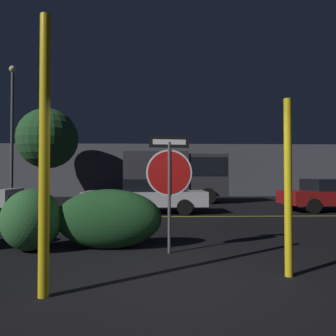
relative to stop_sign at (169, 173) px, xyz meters
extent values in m
plane|color=black|center=(0.05, -1.80, -1.56)|extent=(260.00, 260.00, 0.00)
cube|color=gold|center=(0.05, 5.53, -1.55)|extent=(35.55, 0.12, 0.01)
cylinder|color=#4C4C51|center=(0.00, 0.00, -0.48)|extent=(0.06, 0.06, 2.16)
cylinder|color=white|center=(0.00, 0.00, 0.00)|extent=(0.90, 0.11, 0.91)
cylinder|color=#B71414|center=(0.00, 0.00, 0.00)|extent=(0.84, 0.11, 0.84)
cube|color=black|center=(0.00, 0.00, 0.60)|extent=(0.79, 0.11, 0.22)
cube|color=white|center=(0.00, 0.00, 0.60)|extent=(0.65, 0.10, 0.10)
cylinder|color=yellow|center=(-1.65, -2.24, 0.21)|extent=(0.13, 0.13, 3.54)
cylinder|color=yellow|center=(1.73, -1.53, -0.23)|extent=(0.12, 0.12, 2.66)
ellipsoid|color=#2D6633|center=(-2.75, 0.29, -0.94)|extent=(1.18, 1.18, 1.23)
ellipsoid|color=#1E4C23|center=(-1.23, 0.42, -0.95)|extent=(2.18, 0.83, 1.22)
cylinder|color=black|center=(-6.58, 7.58, -1.26)|extent=(0.60, 0.20, 0.60)
sphere|color=#F4EFCC|center=(-5.79, 7.28, -0.89)|extent=(0.14, 0.14, 0.14)
sphere|color=#F4EFCC|center=(-5.80, 6.22, -0.89)|extent=(0.14, 0.14, 0.14)
cube|color=silver|center=(-0.69, 6.76, -0.97)|extent=(4.84, 1.85, 0.57)
cube|color=black|center=(-0.55, 6.77, -0.45)|extent=(1.94, 1.57, 0.48)
cylinder|color=black|center=(-2.18, 5.88, -1.26)|extent=(0.60, 0.21, 0.60)
cylinder|color=black|center=(-2.20, 7.61, -1.26)|extent=(0.60, 0.21, 0.60)
cylinder|color=black|center=(0.81, 5.92, -1.26)|extent=(0.60, 0.21, 0.60)
cylinder|color=black|center=(0.79, 7.64, -1.26)|extent=(0.60, 0.21, 0.60)
sphere|color=#F4EFCC|center=(-3.12, 6.18, -0.95)|extent=(0.14, 0.14, 0.14)
sphere|color=#F4EFCC|center=(-3.14, 7.29, -0.95)|extent=(0.14, 0.14, 0.14)
cube|color=maroon|center=(7.01, 7.18, -0.98)|extent=(3.92, 2.07, 0.55)
cube|color=black|center=(6.90, 7.18, -0.46)|extent=(1.62, 1.67, 0.50)
cylinder|color=black|center=(5.78, 7.99, -1.26)|extent=(0.61, 0.24, 0.60)
cylinder|color=black|center=(5.89, 6.23, -1.26)|extent=(0.61, 0.24, 0.60)
cube|color=#2D2D33|center=(2.52, 11.79, -0.04)|extent=(2.14, 2.33, 2.24)
cube|color=black|center=(2.52, 11.79, 0.41)|extent=(1.93, 2.38, 0.98)
cube|color=#2D2D33|center=(-0.25, 11.84, 0.02)|extent=(3.47, 2.50, 2.37)
cylinder|color=black|center=(2.48, 12.97, -1.14)|extent=(0.84, 0.29, 0.84)
cylinder|color=black|center=(2.44, 10.62, -1.14)|extent=(0.84, 0.29, 0.84)
cylinder|color=black|center=(-0.84, 13.02, -1.14)|extent=(0.84, 0.29, 0.84)
cylinder|color=black|center=(-0.87, 10.67, -1.14)|extent=(0.84, 0.29, 0.84)
cylinder|color=#4C4C51|center=(-7.82, 11.02, 1.90)|extent=(0.16, 0.16, 6.91)
sphere|color=#F9E5B2|center=(-7.82, 11.02, 5.54)|extent=(0.36, 0.36, 0.36)
cylinder|color=#422D1E|center=(-6.97, 14.00, -0.34)|extent=(0.32, 0.32, 2.44)
sphere|color=#235128|center=(-6.97, 14.00, 2.21)|extent=(3.70, 3.70, 3.70)
cube|color=#4C4C56|center=(-0.41, 19.22, 0.31)|extent=(29.15, 4.80, 3.74)
camera|label=1|loc=(-0.25, -6.37, -0.05)|focal=35.00mm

